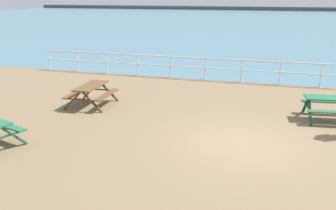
{
  "coord_description": "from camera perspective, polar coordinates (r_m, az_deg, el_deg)",
  "views": [
    {
      "loc": [
        0.92,
        -10.08,
        4.05
      ],
      "look_at": [
        -2.3,
        0.4,
        0.8
      ],
      "focal_mm": 40.04,
      "sensor_mm": 36.0,
      "label": 1
    }
  ],
  "objects": [
    {
      "name": "seaward_railing",
      "position": [
        18.16,
        13.95,
        5.53
      ],
      "size": [
        23.07,
        0.07,
        1.08
      ],
      "color": "white",
      "rests_on": "ground"
    },
    {
      "name": "sea_band",
      "position": [
        62.97,
        16.6,
        12.17
      ],
      "size": [
        142.0,
        90.0,
        0.01
      ],
      "primitive_type": "cube",
      "color": "teal",
      "rests_on": "ground"
    },
    {
      "name": "ground_plane",
      "position": [
        10.95,
        11.03,
        -6.11
      ],
      "size": [
        30.0,
        24.0,
        0.2
      ],
      "primitive_type": "cube",
      "color": "#846B4C"
    },
    {
      "name": "picnic_table_near_right",
      "position": [
        13.59,
        23.81,
        0.29
      ],
      "size": [
        1.98,
        1.74,
        0.8
      ],
      "rotation": [
        0.0,
        0.0,
        0.13
      ],
      "color": "#286B47",
      "rests_on": "ground"
    },
    {
      "name": "distant_shoreline",
      "position": [
        105.92,
        17.07,
        13.63
      ],
      "size": [
        142.0,
        6.0,
        1.8
      ],
      "primitive_type": "cube",
      "color": "#4C4C47",
      "rests_on": "ground"
    },
    {
      "name": "picnic_table_mid_centre",
      "position": [
        14.39,
        -11.61,
        2.23
      ],
      "size": [
        1.63,
        1.88,
        0.8
      ],
      "rotation": [
        0.0,
        0.0,
        1.62
      ],
      "color": "brown",
      "rests_on": "ground"
    }
  ]
}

